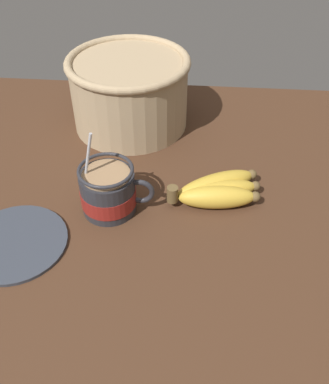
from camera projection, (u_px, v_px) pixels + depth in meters
table at (136, 227)px, 74.98cm from camera, size 98.64×98.64×3.57cm
coffee_mug at (109, 192)px, 73.40cm from camera, size 13.08×9.63×15.83cm
banana_bunch at (217, 191)px, 76.36cm from camera, size 16.68×11.38×4.39cm
woven_basket at (129, 91)px, 91.23cm from camera, size 25.95×25.95×15.50cm
small_plate at (15, 243)px, 69.55cm from camera, size 17.05×17.05×0.60cm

